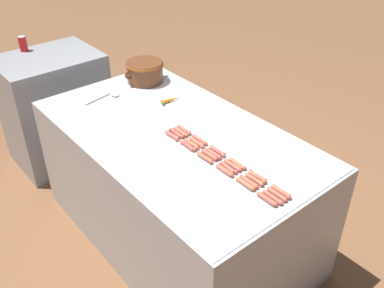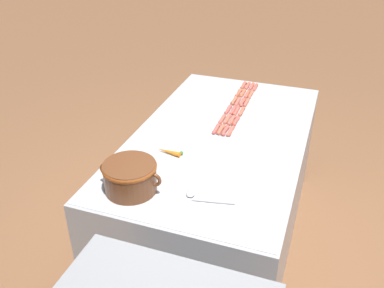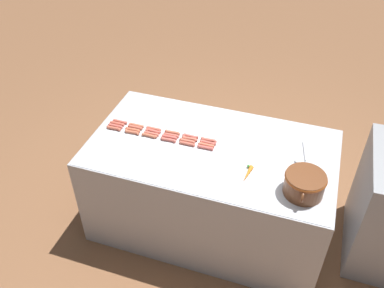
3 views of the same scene
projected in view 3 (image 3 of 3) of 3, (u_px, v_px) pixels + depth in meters
ground_plane at (209, 221)px, 3.82m from camera, size 20.00×20.00×0.00m
griddle_counter at (210, 187)px, 3.54m from camera, size 1.09×1.94×0.90m
hot_dog_0 at (120, 122)px, 3.49m from camera, size 0.03×0.13×0.03m
hot_dog_1 at (136, 125)px, 3.45m from camera, size 0.03×0.13×0.03m
hot_dog_2 at (154, 129)px, 3.41m from camera, size 0.03×0.13×0.03m
hot_dog_3 at (172, 132)px, 3.37m from camera, size 0.03×0.13×0.03m
hot_dog_4 at (190, 136)px, 3.33m from camera, size 0.03×0.13×0.03m
hot_dog_5 at (209, 140)px, 3.30m from camera, size 0.03×0.13×0.03m
hot_dog_6 at (117, 124)px, 3.47m from camera, size 0.03×0.13×0.03m
hot_dog_7 at (135, 127)px, 3.43m from camera, size 0.03×0.13×0.03m
hot_dog_8 at (153, 131)px, 3.39m from camera, size 0.03×0.13×0.03m
hot_dog_9 at (171, 135)px, 3.34m from camera, size 0.03×0.13×0.03m
hot_dog_10 at (190, 139)px, 3.31m from camera, size 0.03×0.13×0.03m
hot_dog_11 at (208, 143)px, 3.27m from camera, size 0.03×0.13×0.03m
hot_dog_12 at (115, 126)px, 3.44m from camera, size 0.03×0.13×0.03m
hot_dog_13 at (133, 130)px, 3.40m from camera, size 0.03×0.13×0.03m
hot_dog_14 at (152, 134)px, 3.36m from camera, size 0.03×0.13×0.03m
hot_dog_15 at (169, 137)px, 3.33m from camera, size 0.03×0.13×0.03m
hot_dog_16 at (187, 141)px, 3.29m from camera, size 0.03×0.13×0.03m
hot_dog_17 at (206, 145)px, 3.25m from camera, size 0.03×0.13×0.03m
hot_dog_18 at (114, 128)px, 3.42m from camera, size 0.03×0.13×0.03m
hot_dog_19 at (132, 132)px, 3.38m from camera, size 0.03×0.13×0.03m
hot_dog_20 at (149, 136)px, 3.34m from camera, size 0.03×0.13×0.03m
hot_dog_21 at (168, 140)px, 3.30m from camera, size 0.03×0.13×0.03m
hot_dog_22 at (187, 144)px, 3.26m from camera, size 0.03×0.13×0.03m
hot_dog_23 at (205, 148)px, 3.22m from camera, size 0.03×0.13×0.03m
bean_pot at (305, 183)px, 2.81m from camera, size 0.36×0.29×0.16m
serving_spoon at (301, 158)px, 3.14m from camera, size 0.27×0.09×0.02m
carrot at (248, 174)px, 2.99m from camera, size 0.18×0.05×0.03m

